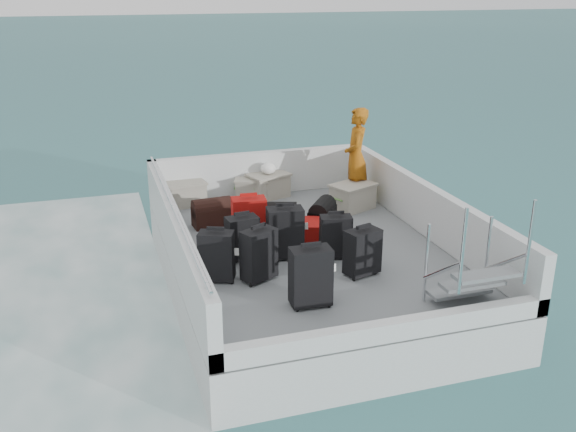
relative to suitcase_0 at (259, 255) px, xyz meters
name	(u,v)px	position (x,y,z in m)	size (l,w,h in m)	color
ground	(308,290)	(0.87, 0.76, -0.93)	(160.00, 160.00, 0.00)	#174A53
ferry_hull	(308,269)	(0.87, 0.76, -0.63)	(3.60, 5.00, 0.60)	silver
deck	(308,248)	(0.87, 0.76, -0.32)	(3.30, 4.70, 0.02)	slate
deck_fittings	(342,227)	(1.22, 0.44, 0.06)	(3.60, 5.00, 0.90)	silver
suitcase_0	(259,255)	(0.00, 0.00, 0.00)	(0.41, 0.23, 0.63)	black
suitcase_1	(217,257)	(-0.47, 0.14, -0.01)	(0.40, 0.23, 0.60)	black
suitcase_2	(242,239)	(-0.05, 0.63, -0.03)	(0.39, 0.24, 0.57)	black
suitcase_3	(311,278)	(0.36, -0.78, 0.02)	(0.44, 0.25, 0.66)	black
suitcase_4	(285,233)	(0.48, 0.53, 0.02)	(0.45, 0.26, 0.66)	black
suitcase_5	(249,220)	(0.18, 1.17, 0.00)	(0.45, 0.27, 0.62)	#AC0F0D
suitcase_6	(362,253)	(1.21, -0.23, -0.03)	(0.41, 0.24, 0.57)	black
suitcase_7	(336,237)	(1.09, 0.35, -0.04)	(0.39, 0.22, 0.55)	black
suitcase_8	(320,231)	(1.11, 0.95, -0.18)	(0.44, 0.68, 0.27)	#AC0F0D
duffel_0	(212,215)	(-0.18, 1.92, -0.15)	(0.55, 0.30, 0.32)	black
duffel_1	(279,220)	(0.69, 1.46, -0.15)	(0.48, 0.30, 0.32)	black
duffel_2	(322,217)	(1.30, 1.40, -0.15)	(0.50, 0.30, 0.32)	black
crate_0	(186,194)	(-0.39, 2.96, -0.14)	(0.57, 0.39, 0.34)	#A49E8E
crate_1	(252,189)	(0.68, 2.96, -0.16)	(0.51, 0.35, 0.31)	#A49E8E
crate_2	(268,186)	(0.95, 2.96, -0.13)	(0.60, 0.41, 0.36)	#A49E8E
crate_3	(353,197)	(2.03, 2.00, -0.13)	(0.61, 0.42, 0.37)	#A49E8E
yellow_bag	(361,194)	(2.32, 2.35, -0.20)	(0.28, 0.26, 0.22)	gold
white_bag	(268,170)	(0.95, 2.96, 0.14)	(0.24, 0.24, 0.18)	white
passenger	(356,156)	(2.17, 2.27, 0.44)	(0.56, 0.36, 1.51)	orange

